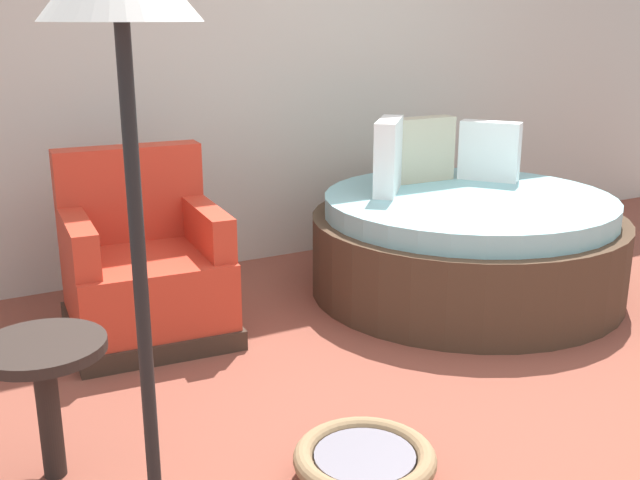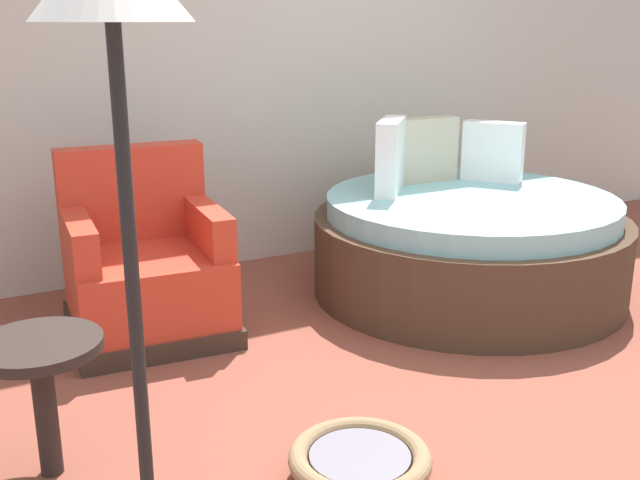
# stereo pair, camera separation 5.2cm
# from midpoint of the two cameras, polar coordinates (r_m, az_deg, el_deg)

# --- Properties ---
(ground_plane) EXTENTS (8.00, 8.00, 0.02)m
(ground_plane) POSITION_cam_midpoint_polar(r_m,az_deg,el_deg) (3.37, 12.95, -12.37)
(ground_plane) COLOR brown
(back_wall) EXTENTS (8.00, 0.12, 3.08)m
(back_wall) POSITION_cam_midpoint_polar(r_m,az_deg,el_deg) (5.02, -5.09, 15.83)
(back_wall) COLOR beige
(back_wall) RESTS_ON ground_plane
(round_daybed) EXTENTS (1.84, 1.84, 1.02)m
(round_daybed) POSITION_cam_midpoint_polar(r_m,az_deg,el_deg) (4.58, 10.57, -0.16)
(round_daybed) COLOR #473323
(round_daybed) RESTS_ON ground_plane
(red_armchair) EXTENTS (0.86, 0.86, 0.94)m
(red_armchair) POSITION_cam_midpoint_polar(r_m,az_deg,el_deg) (4.01, -13.46, -2.29)
(red_armchair) COLOR #38281E
(red_armchair) RESTS_ON ground_plane
(pet_basket) EXTENTS (0.51, 0.51, 0.13)m
(pet_basket) POSITION_cam_midpoint_polar(r_m,az_deg,el_deg) (2.79, 2.83, -16.49)
(pet_basket) COLOR #8E704C
(pet_basket) RESTS_ON ground_plane
(side_table) EXTENTS (0.44, 0.44, 0.52)m
(side_table) POSITION_cam_midpoint_polar(r_m,az_deg,el_deg) (2.83, -20.58, -8.96)
(side_table) COLOR #2D231E
(side_table) RESTS_ON ground_plane
(floor_lamp) EXTENTS (0.40, 0.40, 1.82)m
(floor_lamp) POSITION_cam_midpoint_polar(r_m,az_deg,el_deg) (1.98, -15.35, 14.19)
(floor_lamp) COLOR black
(floor_lamp) RESTS_ON ground_plane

